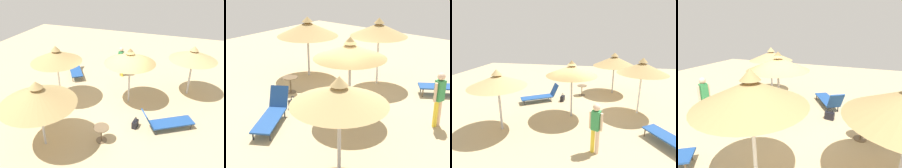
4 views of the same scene
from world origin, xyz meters
TOP-DOWN VIEW (x-y plane):
  - ground at (0.00, 0.00)m, footprint 24.00×24.00m
  - parasol_umbrella_near_left at (0.43, -2.73)m, footprint 2.26×2.26m
  - parasol_umbrella_center at (-0.50, 0.37)m, footprint 2.27×2.27m
  - parasol_umbrella_edge at (-2.16, 2.97)m, footprint 2.21×2.21m
  - parasol_umbrella_front at (3.30, -1.72)m, footprint 2.58×2.58m
  - lounge_chair_back at (-2.30, -3.35)m, footprint 2.05×1.65m
  - lounge_chair_near_right at (1.04, 2.28)m, footprint 1.59×2.09m
  - person_standing_far_left at (-2.97, -0.77)m, footprint 0.29×0.43m
  - handbag at (1.30, 1.15)m, footprint 0.37×0.22m
  - side_table_round at (2.47, 0.16)m, footprint 0.58×0.58m

SIDE VIEW (x-z plane):
  - ground at x=0.00m, z-range -0.10..0.00m
  - handbag at x=1.30m, z-range -0.07..0.40m
  - lounge_chair_near_right at x=1.04m, z-range -0.10..0.83m
  - lounge_chair_back at x=-2.30m, z-range -0.01..0.80m
  - side_table_round at x=2.47m, z-range 0.11..0.73m
  - person_standing_far_left at x=-2.97m, z-range 0.12..1.85m
  - parasol_umbrella_edge at x=-2.16m, z-range 0.81..3.30m
  - parasol_umbrella_front at x=3.30m, z-range 0.77..3.34m
  - parasol_umbrella_center at x=-0.50m, z-range 0.88..3.51m
  - parasol_umbrella_near_left at x=0.43m, z-range 0.88..3.58m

